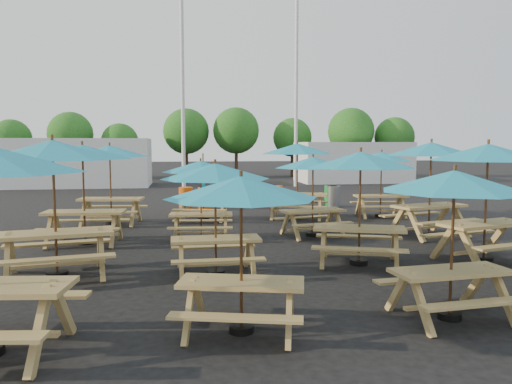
{
  "coord_description": "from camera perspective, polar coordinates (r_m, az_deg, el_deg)",
  "views": [
    {
      "loc": [
        -2.08,
        -12.53,
        2.46
      ],
      "look_at": [
        0.0,
        1.5,
        1.1
      ],
      "focal_mm": 35.0,
      "sensor_mm": 36.0,
      "label": 1
    }
  ],
  "objects": [
    {
      "name": "ground",
      "position": [
        12.94,
        0.98,
        -5.48
      ],
      "size": [
        120.0,
        120.0,
        0.0
      ],
      "primitive_type": "plane",
      "color": "black",
      "rests_on": "ground"
    },
    {
      "name": "picnic_unit_1",
      "position": [
        9.78,
        -22.22,
        3.74
      ],
      "size": [
        2.9,
        2.9,
        2.56
      ],
      "rotation": [
        0.0,
        0.0,
        0.2
      ],
      "color": "#A7864A",
      "rests_on": "ground"
    },
    {
      "name": "picnic_unit_2",
      "position": [
        12.88,
        -19.21,
        3.81
      ],
      "size": [
        2.52,
        2.52,
        2.47
      ],
      "rotation": [
        0.0,
        0.0,
        -0.06
      ],
      "color": "#A7864A",
      "rests_on": "ground"
    },
    {
      "name": "picnic_unit_3",
      "position": [
        15.83,
        -16.37,
        4.07
      ],
      "size": [
        2.64,
        2.64,
        2.45
      ],
      "rotation": [
        0.0,
        0.0,
        -0.13
      ],
      "color": "#A7864A",
      "rests_on": "ground"
    },
    {
      "name": "picnic_unit_4",
      "position": [
        6.38,
        -1.72,
        -0.38
      ],
      "size": [
        2.42,
        2.42,
        2.08
      ],
      "rotation": [
        0.0,
        0.0,
        -0.25
      ],
      "color": "#A7864A",
      "rests_on": "ground"
    },
    {
      "name": "picnic_unit_5",
      "position": [
        9.28,
        -4.68,
        1.73
      ],
      "size": [
        2.08,
        2.08,
        2.13
      ],
      "rotation": [
        0.0,
        0.0,
        0.02
      ],
      "color": "#A7864A",
      "rests_on": "ground"
    },
    {
      "name": "picnic_unit_6",
      "position": [
        12.84,
        -6.34,
        2.46
      ],
      "size": [
        2.15,
        2.15,
        2.05
      ],
      "rotation": [
        0.0,
        0.0,
        -0.09
      ],
      "color": "#A7864A",
      "rests_on": "ground"
    },
    {
      "name": "picnic_unit_7",
      "position": [
        16.15,
        -6.04,
        -0.13
      ],
      "size": [
        2.01,
        1.85,
        2.17
      ],
      "rotation": [
        0.0,
        0.0,
        -0.25
      ],
      "color": "#A7864A",
      "rests_on": "ground"
    },
    {
      "name": "picnic_unit_8",
      "position": [
        7.4,
        21.71,
        0.37
      ],
      "size": [
        2.24,
        2.24,
        2.12
      ],
      "rotation": [
        0.0,
        0.0,
        0.1
      ],
      "color": "#A7864A",
      "rests_on": "ground"
    },
    {
      "name": "picnic_unit_9",
      "position": [
        10.27,
        11.86,
        3.0
      ],
      "size": [
        2.86,
        2.86,
        2.34
      ],
      "rotation": [
        0.0,
        0.0,
        -0.34
      ],
      "color": "#A7864A",
      "rests_on": "ground"
    },
    {
      "name": "picnic_unit_10",
      "position": [
        13.33,
        6.53,
        2.92
      ],
      "size": [
        2.44,
        2.44,
        2.15
      ],
      "rotation": [
        0.0,
        0.0,
        0.21
      ],
      "color": "#A7864A",
      "rests_on": "ground"
    },
    {
      "name": "picnic_unit_11",
      "position": [
        16.47,
        4.75,
        4.52
      ],
      "size": [
        3.04,
        3.04,
        2.51
      ],
      "rotation": [
        0.0,
        0.0,
        -0.31
      ],
      "color": "#A7864A",
      "rests_on": "ground"
    },
    {
      "name": "picnic_unit_13",
      "position": [
        11.35,
        24.97,
        3.51
      ],
      "size": [
        2.92,
        2.92,
        2.49
      ],
      "rotation": [
        0.0,
        0.0,
        0.26
      ],
      "color": "#A7864A",
      "rests_on": "ground"
    },
    {
      "name": "picnic_unit_14",
      "position": [
        14.02,
        19.38,
        4.15
      ],
      "size": [
        2.99,
        2.99,
        2.54
      ],
      "rotation": [
        0.0,
        0.0,
        0.27
      ],
      "color": "#A7864A",
      "rests_on": "ground"
    },
    {
      "name": "picnic_unit_15",
      "position": [
        17.32,
        14.16,
        3.59
      ],
      "size": [
        2.33,
        2.33,
        2.23
      ],
      "rotation": [
        0.0,
        0.0,
        -0.1
      ],
      "color": "#A7864A",
      "rests_on": "ground"
    },
    {
      "name": "waste_bin_0",
      "position": [
        19.08,
        -8.02,
        -0.71
      ],
      "size": [
        0.52,
        0.52,
        0.84
      ],
      "primitive_type": "cylinder",
      "color": "#D0500C",
      "rests_on": "ground"
    },
    {
      "name": "waste_bin_1",
      "position": [
        18.92,
        -5.86,
        -0.74
      ],
      "size": [
        0.52,
        0.52,
        0.84
      ],
      "primitive_type": "cylinder",
      "color": "#D0500C",
      "rests_on": "ground"
    },
    {
      "name": "waste_bin_2",
      "position": [
        19.48,
        2.33,
        -0.54
      ],
      "size": [
        0.52,
        0.52,
        0.84
      ],
      "primitive_type": "cylinder",
      "color": "#D0500C",
      "rests_on": "ground"
    },
    {
      "name": "waste_bin_3",
      "position": [
        19.84,
        8.57,
        -0.49
      ],
      "size": [
        0.52,
        0.52,
        0.84
      ],
      "primitive_type": "cylinder",
      "color": "#178230",
      "rests_on": "ground"
    },
    {
      "name": "waste_bin_4",
      "position": [
        19.77,
        8.82,
        -0.51
      ],
      "size": [
        0.52,
        0.52,
        0.84
      ],
      "primitive_type": "cylinder",
      "color": "gray",
      "rests_on": "ground"
    },
    {
      "name": "mast_0",
      "position": [
        26.76,
        -8.41,
        13.02
      ],
      "size": [
        0.2,
        0.2,
        12.0
      ],
      "primitive_type": "cylinder",
      "color": "silver",
      "rests_on": "ground"
    },
    {
      "name": "mast_1",
      "position": [
        29.49,
        4.63,
        12.35
      ],
      "size": [
        0.2,
        0.2,
        12.0
      ],
      "primitive_type": "cylinder",
      "color": "silver",
      "rests_on": "ground"
    },
    {
      "name": "event_tent_0",
      "position": [
        31.11,
        -19.43,
        3.21
      ],
      "size": [
        8.0,
        4.0,
        2.8
      ],
      "primitive_type": "cube",
      "color": "silver",
      "rests_on": "ground"
    },
    {
      "name": "event_tent_1",
      "position": [
        33.44,
        10.94,
        3.39
      ],
      "size": [
        7.0,
        4.0,
        2.6
      ],
      "primitive_type": "cube",
      "color": "silver",
      "rests_on": "ground"
    },
    {
      "name": "tree_0",
      "position": [
        39.64,
        -26.18,
        5.45
      ],
      "size": [
        2.8,
        2.8,
        4.24
      ],
      "color": "#382314",
      "rests_on": "ground"
    },
    {
      "name": "tree_1",
      "position": [
        37.23,
        -20.44,
        6.2
      ],
      "size": [
        3.11,
        3.11,
        4.72
      ],
      "color": "#382314",
      "rests_on": "ground"
    },
    {
      "name": "tree_2",
      "position": [
        36.44,
        -15.3,
        5.54
      ],
      "size": [
        2.59,
        2.59,
        3.93
      ],
      "color": "#382314",
      "rests_on": "ground"
    },
    {
      "name": "tree_3",
      "position": [
        37.26,
        -7.99,
        6.88
      ],
      "size": [
        3.36,
        3.36,
        5.09
      ],
      "color": "#382314",
      "rests_on": "ground"
    },
    {
      "name": "tree_4",
      "position": [
        37.01,
        -2.28,
        7.02
      ],
      "size": [
        3.41,
        3.41,
        5.17
      ],
      "color": "#382314",
      "rests_on": "ground"
    },
    {
      "name": "tree_5",
      "position": [
        38.12,
        4.17,
        6.23
      ],
      "size": [
        2.94,
        2.94,
        4.45
      ],
      "color": "#382314",
      "rests_on": "ground"
    },
    {
      "name": "tree_6",
      "position": [
        37.52,
        10.81,
        6.85
      ],
      "size": [
        3.38,
        3.38,
        5.13
      ],
      "color": "#382314",
      "rests_on": "ground"
    },
    {
      "name": "tree_7",
      "position": [
        38.78,
        15.55,
        6.06
      ],
      "size": [
        2.95,
        2.95,
        4.48
      ],
      "color": "#382314",
      "rests_on": "ground"
    }
  ]
}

